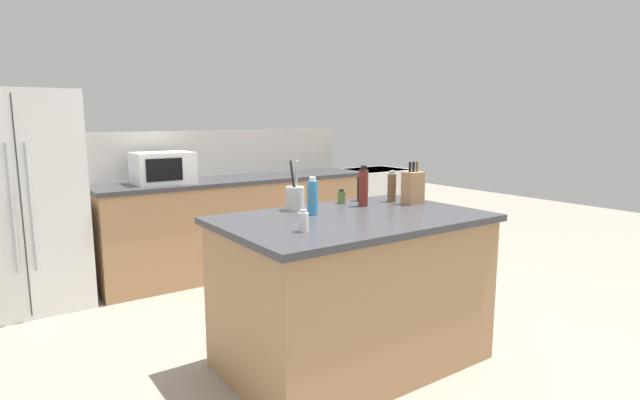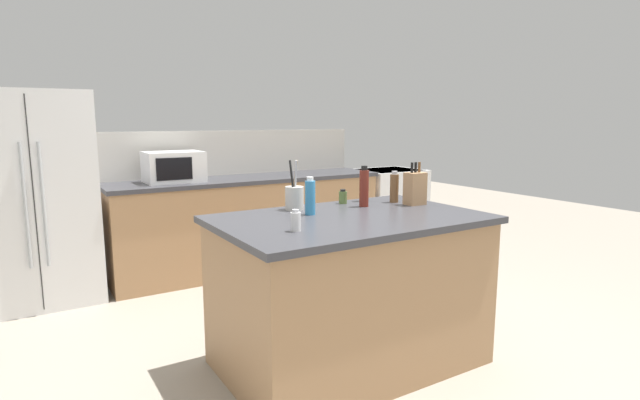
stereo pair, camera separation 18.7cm
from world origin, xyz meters
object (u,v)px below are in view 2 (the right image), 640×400
range_oven (388,207)px  salt_shaker (296,221)px  refrigerator (33,199)px  dish_soap_bottle (310,197)px  microwave (174,167)px  vinegar_bottle (364,187)px  soy_sauce_bottle (364,188)px  pepper_grinder (394,188)px  knife_block (415,188)px  utensil_crock (294,197)px  spice_jar_oregano (343,197)px

range_oven → salt_shaker: size_ratio=8.01×
refrigerator → dish_soap_bottle: (1.41, -2.08, 0.18)m
microwave → vinegar_bottle: bearing=-69.9°
salt_shaker → soy_sauce_bottle: bearing=34.0°
range_oven → pepper_grinder: bearing=-128.6°
knife_block → dish_soap_bottle: 0.79m
dish_soap_bottle → salt_shaker: bearing=-130.0°
range_oven → vinegar_bottle: bearing=-133.0°
knife_block → dish_soap_bottle: knife_block is taller
utensil_crock → spice_jar_oregano: size_ratio=3.22×
utensil_crock → vinegar_bottle: bearing=-16.9°
range_oven → microwave: bearing=180.0°
microwave → vinegar_bottle: 2.10m
microwave → utensil_crock: 1.85m
range_oven → knife_block: bearing=-125.6°
refrigerator → range_oven: 3.72m
salt_shaker → range_oven: bearing=42.7°
range_oven → soy_sauce_bottle: size_ratio=4.76×
soy_sauce_bottle → pepper_grinder: (0.15, -0.15, 0.01)m
pepper_grinder → soy_sauce_bottle: bearing=135.5°
vinegar_bottle → dish_soap_bottle: vinegar_bottle is taller
microwave → knife_block: size_ratio=1.77×
pepper_grinder → salt_shaker: pepper_grinder is taller
knife_block → utensil_crock: size_ratio=0.91×
range_oven → salt_shaker: 3.55m
spice_jar_oregano → salt_shaker: size_ratio=0.87×
spice_jar_oregano → knife_block: bearing=-36.5°
refrigerator → microwave: size_ratio=3.40×
spice_jar_oregano → dish_soap_bottle: dish_soap_bottle is taller
microwave → dish_soap_bottle: microwave is taller
dish_soap_bottle → microwave: bearing=97.5°
soy_sauce_bottle → knife_block: bearing=-55.1°
soy_sauce_bottle → range_oven: bearing=46.4°
microwave → spice_jar_oregano: 1.92m
spice_jar_oregano → dish_soap_bottle: size_ratio=0.43×
microwave → refrigerator: bearing=177.4°
salt_shaker → dish_soap_bottle: 0.46m
range_oven → spice_jar_oregano: (-1.89, -1.80, 0.52)m
microwave → dish_soap_bottle: bearing=-82.5°
microwave → salt_shaker: size_ratio=4.46×
refrigerator → utensil_crock: refrigerator is taller
range_oven → soy_sauce_bottle: 2.54m
refrigerator → soy_sauce_bottle: size_ratio=9.03×
refrigerator → vinegar_bottle: bearing=-47.3°
microwave → dish_soap_bottle: 2.05m
refrigerator → microwave: 1.17m
knife_block → spice_jar_oregano: (-0.39, 0.29, -0.07)m
microwave → knife_block: bearing=-63.1°
microwave → soy_sauce_bottle: bearing=-64.6°
microwave → knife_block: knife_block is taller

